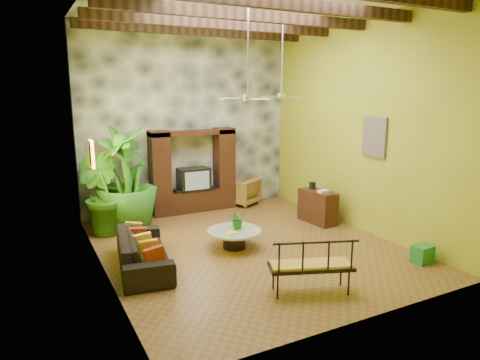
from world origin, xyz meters
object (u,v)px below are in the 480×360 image
coffee_table (234,236)px  side_console (318,207)px  entertainment_center (193,177)px  ceiling_fan_front (248,87)px  sofa (143,251)px  ceiling_fan_back (282,87)px  wicker_armchair (242,191)px  tall_plant_b (100,194)px  tall_plant_c (126,178)px  tall_plant_a (125,177)px  green_bin (422,254)px  iron_bench (314,263)px

coffee_table → side_console: (2.71, 0.64, 0.16)m
entertainment_center → ceiling_fan_front: 4.30m
sofa → ceiling_fan_back: bearing=-62.5°
sofa → wicker_armchair: bearing=-40.7°
ceiling_fan_front → tall_plant_b: (-2.45, 2.69, -2.44)m
tall_plant_c → side_console: (4.43, -1.70, -0.86)m
entertainment_center → ceiling_fan_front: (-0.20, -3.54, 2.44)m
sofa → tall_plant_a: size_ratio=0.90×
sofa → coffee_table: 2.02m
tall_plant_a → tall_plant_c: bearing=-94.5°
tall_plant_b → green_bin: tall_plant_b is taller
ceiling_fan_back → tall_plant_c: bearing=162.2°
ceiling_fan_back → tall_plant_c: (-3.61, 1.16, -2.13)m
ceiling_fan_front → tall_plant_a: 4.13m
sofa → wicker_armchair: (3.83, 3.24, 0.06)m
green_bin → ceiling_fan_front: bearing=145.0°
entertainment_center → wicker_armchair: (1.53, 0.00, -0.57)m
tall_plant_b → coffee_table: 3.35m
ceiling_fan_front → ceiling_fan_back: 2.41m
tall_plant_a → side_console: (4.41, -1.98, -0.84)m
coffee_table → wicker_armchair: bearing=59.7°
coffee_table → green_bin: bearing=-39.5°
ceiling_fan_back → iron_bench: 4.96m
entertainment_center → iron_bench: bearing=-90.8°
ceiling_fan_front → green_bin: size_ratio=4.74×
tall_plant_a → green_bin: (4.64, -5.04, -1.08)m
ceiling_fan_back → sofa: bearing=-161.6°
ceiling_fan_back → wicker_armchair: (-0.07, 1.94, -3.01)m
sofa → green_bin: 5.46m
tall_plant_a → iron_bench: bearing=-69.5°
ceiling_fan_back → side_console: 3.14m
ceiling_fan_front → coffee_table: (-0.09, 0.43, -3.15)m
tall_plant_a → ceiling_fan_back: bearing=-21.8°
side_console → ceiling_fan_front: bearing=-162.8°
ceiling_fan_front → tall_plant_c: bearing=123.3°
tall_plant_b → side_console: 5.35m
entertainment_center → sofa: bearing=-125.4°
entertainment_center → sofa: (-2.30, -3.23, -0.63)m
entertainment_center → coffee_table: 3.20m
coffee_table → iron_bench: bearing=-85.2°
iron_bench → side_console: bearing=72.4°
tall_plant_b → coffee_table: bearing=-43.9°
entertainment_center → side_console: 3.50m
ceiling_fan_front → entertainment_center: bearing=86.8°
ceiling_fan_front → ceiling_fan_back: size_ratio=1.00×
sofa → tall_plant_b: bearing=17.4°
wicker_armchair → tall_plant_b: 4.30m
tall_plant_b → tall_plant_c: tall_plant_c is taller
coffee_table → sofa: bearing=-176.5°
tall_plant_b → green_bin: (5.30, -4.69, -0.79)m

